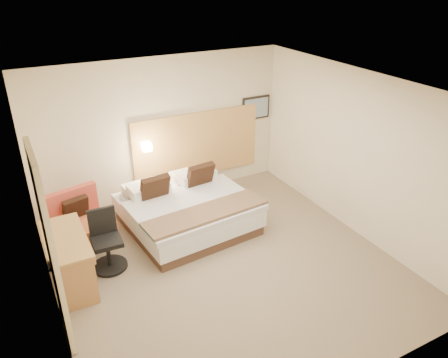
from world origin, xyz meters
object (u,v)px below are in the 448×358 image
side_table (135,207)px  desk_chair (107,245)px  bed (187,210)px  lounge_chair (81,224)px  desk (68,247)px

side_table → desk_chair: desk_chair is taller
bed → lounge_chair: size_ratio=2.18×
lounge_chair → desk: lounge_chair is taller
desk → desk_chair: size_ratio=1.35×
lounge_chair → desk_chair: desk_chair is taller
lounge_chair → side_table: size_ratio=1.71×
bed → desk_chair: 1.57m
side_table → desk_chair: (-0.75, -1.05, 0.09)m
side_table → desk: bearing=-137.2°
bed → lounge_chair: 1.74m
side_table → desk_chair: 1.29m
bed → desk: size_ratio=1.75×
bed → desk_chair: bearing=-162.0°
bed → desk_chair: bed is taller
bed → desk: bearing=-162.7°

